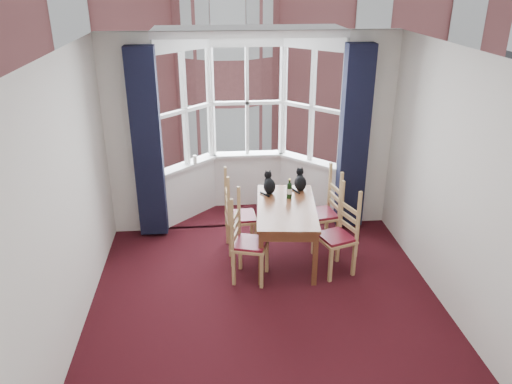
{
  "coord_description": "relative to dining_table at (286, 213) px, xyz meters",
  "views": [
    {
      "loc": [
        -0.56,
        -4.43,
        3.45
      ],
      "look_at": [
        -0.05,
        1.05,
        1.05
      ],
      "focal_mm": 35.0,
      "sensor_mm": 36.0,
      "label": 1
    }
  ],
  "objects": [
    {
      "name": "chair_right_near",
      "position": [
        0.65,
        -0.38,
        -0.18
      ],
      "size": [
        0.52,
        0.53,
        0.92
      ],
      "color": "tan",
      "rests_on": "floor"
    },
    {
      "name": "cat_left",
      "position": [
        -0.17,
        0.43,
        0.21
      ],
      "size": [
        0.2,
        0.25,
        0.32
      ],
      "color": "black",
      "rests_on": "dining_table"
    },
    {
      "name": "candle_tall",
      "position": [
        -1.18,
        1.34,
        0.28
      ],
      "size": [
        0.06,
        0.06,
        0.13
      ],
      "primitive_type": "cylinder",
      "color": "white",
      "rests_on": "bay_window"
    },
    {
      "name": "wine_bottle",
      "position": [
        0.07,
        0.24,
        0.21
      ],
      "size": [
        0.07,
        0.07,
        0.27
      ],
      "color": "black",
      "rests_on": "dining_table"
    },
    {
      "name": "chair_left_near",
      "position": [
        -0.59,
        -0.44,
        -0.18
      ],
      "size": [
        0.5,
        0.52,
        0.92
      ],
      "color": "tan",
      "rests_on": "floor"
    },
    {
      "name": "dining_table",
      "position": [
        0.0,
        0.0,
        0.0
      ],
      "size": [
        0.88,
        1.46,
        0.75
      ],
      "color": "brown",
      "rests_on": "floor"
    },
    {
      "name": "wall_right",
      "position": [
        1.64,
        -1.26,
        0.75
      ],
      "size": [
        0.0,
        4.5,
        4.5
      ],
      "primitive_type": "plane",
      "rotation": [
        1.57,
        0.0,
        -1.57
      ],
      "color": "silver",
      "rests_on": "floor"
    },
    {
      "name": "curtain_right",
      "position": [
        1.06,
        0.81,
        0.7
      ],
      "size": [
        0.38,
        0.22,
        2.6
      ],
      "primitive_type": "cube",
      "color": "black",
      "rests_on": "floor"
    },
    {
      "name": "street",
      "position": [
        -0.36,
        30.99,
        -6.65
      ],
      "size": [
        80.0,
        80.0,
        0.0
      ],
      "primitive_type": "plane",
      "color": "#333335",
      "rests_on": "ground"
    },
    {
      "name": "chair_left_far",
      "position": [
        -0.66,
        0.27,
        -0.18
      ],
      "size": [
        0.43,
        0.44,
        0.92
      ],
      "color": "tan",
      "rests_on": "floor"
    },
    {
      "name": "chair_right_far",
      "position": [
        0.61,
        0.27,
        -0.18
      ],
      "size": [
        0.47,
        0.48,
        0.92
      ],
      "color": "tan",
      "rests_on": "floor"
    },
    {
      "name": "cat_right",
      "position": [
        0.26,
        0.5,
        0.21
      ],
      "size": [
        0.17,
        0.24,
        0.32
      ],
      "color": "black",
      "rests_on": "dining_table"
    },
    {
      "name": "curtain_left",
      "position": [
        -1.78,
        0.81,
        0.7
      ],
      "size": [
        0.38,
        0.22,
        2.6
      ],
      "primitive_type": "cube",
      "color": "black",
      "rests_on": "floor"
    },
    {
      "name": "bay_window",
      "position": [
        -0.36,
        1.49,
        0.75
      ],
      "size": [
        2.76,
        0.94,
        2.8
      ],
      "color": "white",
      "rests_on": "floor"
    },
    {
      "name": "wall_left",
      "position": [
        -2.36,
        -1.26,
        0.75
      ],
      "size": [
        0.0,
        4.5,
        4.5
      ],
      "primitive_type": "plane",
      "rotation": [
        1.57,
        0.0,
        1.57
      ],
      "color": "silver",
      "rests_on": "floor"
    },
    {
      "name": "wall_back_pier_left",
      "position": [
        -2.01,
        0.99,
        0.75
      ],
      "size": [
        0.7,
        0.12,
        2.8
      ],
      "primitive_type": "cube",
      "color": "silver",
      "rests_on": "floor"
    },
    {
      "name": "floor",
      "position": [
        -0.36,
        -1.26,
        -0.65
      ],
      "size": [
        4.5,
        4.5,
        0.0
      ],
      "primitive_type": "plane",
      "color": "black",
      "rests_on": "ground"
    },
    {
      "name": "tenement_building",
      "position": [
        -0.36,
        12.75,
        0.94
      ],
      "size": [
        18.4,
        7.8,
        15.2
      ],
      "color": "#A05352",
      "rests_on": "street"
    },
    {
      "name": "wall_back_pier_right",
      "position": [
        1.29,
        0.99,
        0.75
      ],
      "size": [
        0.7,
        0.12,
        2.8
      ],
      "primitive_type": "cube",
      "color": "silver",
      "rests_on": "floor"
    },
    {
      "name": "wall_near",
      "position": [
        -0.36,
        -3.51,
        0.75
      ],
      "size": [
        4.0,
        0.0,
        4.0
      ],
      "primitive_type": "plane",
      "rotation": [
        -1.57,
        0.0,
        0.0
      ],
      "color": "silver",
      "rests_on": "floor"
    },
    {
      "name": "ceiling",
      "position": [
        -0.36,
        -1.26,
        2.15
      ],
      "size": [
        4.5,
        4.5,
        0.0
      ],
      "primitive_type": "plane",
      "rotation": [
        3.14,
        0.0,
        0.0
      ],
      "color": "white",
      "rests_on": "floor"
    }
  ]
}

